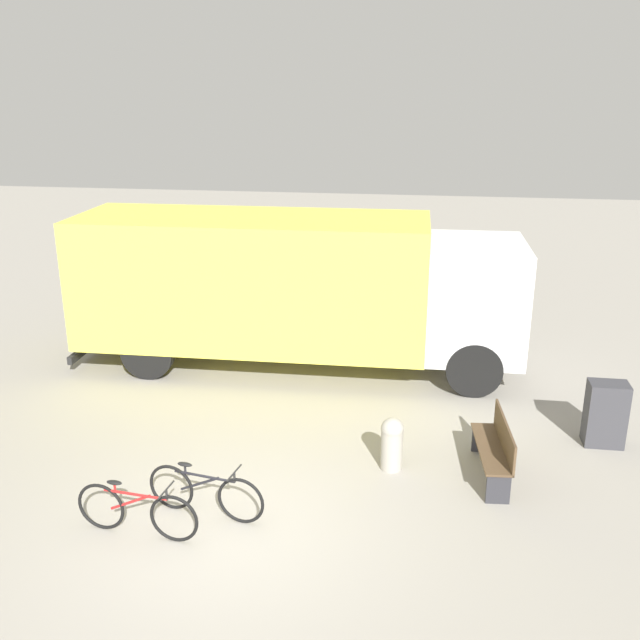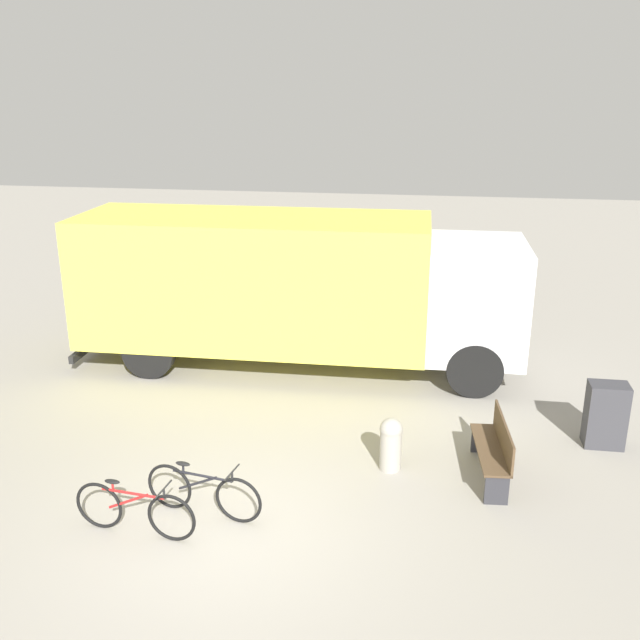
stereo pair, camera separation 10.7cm
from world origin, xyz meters
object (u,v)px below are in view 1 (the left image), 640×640
park_bench (496,447)px  bicycle_near (137,511)px  bicycle_middle (205,492)px  utility_box (605,414)px  delivery_truck (291,284)px  bollard_near_bench (392,442)px

park_bench → bicycle_near: (-4.81, -2.22, -0.13)m
park_bench → bicycle_middle: 4.38m
bicycle_near → bicycle_middle: 0.95m
bicycle_middle → utility_box: 6.61m
bicycle_near → delivery_truck: bearing=87.9°
bicycle_middle → utility_box: utility_box is taller
bicycle_near → utility_box: size_ratio=1.59×
delivery_truck → bicycle_near: size_ratio=5.23×
park_bench → bicycle_middle: (-4.05, -1.65, -0.13)m
delivery_truck → utility_box: delivery_truck is taller
bicycle_middle → delivery_truck: bearing=98.5°
delivery_truck → park_bench: bearing=-46.5°
delivery_truck → bollard_near_bench: (2.31, -3.98, -1.31)m
bicycle_middle → utility_box: (5.91, 2.95, 0.18)m
utility_box → bollard_near_bench: bearing=-159.2°
park_bench → delivery_truck: bearing=39.8°
bicycle_middle → bicycle_near: bearing=-133.2°
park_bench → utility_box: size_ratio=1.49×
park_bench → bicycle_middle: size_ratio=0.94×
delivery_truck → utility_box: size_ratio=8.33×
delivery_truck → park_bench: 5.70m
utility_box → delivery_truck: bearing=155.0°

